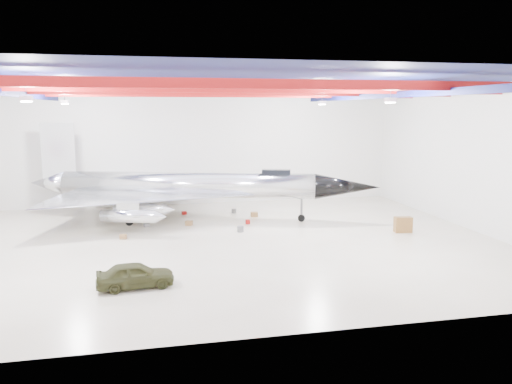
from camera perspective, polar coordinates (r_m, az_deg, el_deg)
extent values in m
plane|color=#C2B49A|center=(35.00, -5.12, -5.77)|extent=(40.00, 40.00, 0.00)
plane|color=silver|center=(48.84, -7.35, 5.07)|extent=(40.00, 0.00, 40.00)
plane|color=silver|center=(41.38, 23.48, 3.59)|extent=(0.00, 30.00, 30.00)
plane|color=#0A0F38|center=(33.82, -5.40, 12.52)|extent=(40.00, 40.00, 0.00)
cube|color=maroon|center=(24.89, -2.92, 12.28)|extent=(39.50, 0.25, 0.50)
cube|color=maroon|center=(30.82, -4.72, 11.72)|extent=(39.50, 0.25, 0.50)
cube|color=maroon|center=(36.78, -5.94, 11.33)|extent=(39.50, 0.25, 0.50)
cube|color=maroon|center=(42.74, -6.81, 11.04)|extent=(39.50, 0.25, 0.50)
cube|color=#0B1046|center=(34.51, -25.91, 10.07)|extent=(0.25, 29.50, 0.40)
cube|color=#0B1046|center=(37.15, 13.67, 10.63)|extent=(0.25, 29.50, 0.40)
cube|color=silver|center=(28.20, -24.76, 9.68)|extent=(0.55, 0.55, 0.25)
cube|color=silver|center=(30.88, 15.10, 10.12)|extent=(0.55, 0.55, 0.25)
cube|color=silver|center=(40.01, -21.00, 9.60)|extent=(0.55, 0.55, 0.25)
cube|color=silver|center=(41.93, 7.55, 10.10)|extent=(0.55, 0.55, 0.25)
cylinder|color=silver|center=(41.85, -7.80, 0.81)|extent=(20.73, 8.10, 2.10)
cone|color=black|center=(41.04, 10.41, 0.57)|extent=(5.64, 3.53, 2.10)
cone|color=silver|center=(46.02, -22.65, 0.95)|extent=(3.63, 2.92, 2.10)
cube|color=silver|center=(45.25, -21.68, 4.36)|extent=(2.85, 0.97, 4.73)
cube|color=black|center=(40.73, 2.33, 2.22)|extent=(2.46, 1.47, 0.53)
cylinder|color=silver|center=(37.50, -14.38, -2.69)|extent=(4.10, 2.06, 0.95)
cylinder|color=silver|center=(39.93, -13.16, -1.91)|extent=(4.10, 2.06, 0.95)
cylinder|color=silver|center=(45.87, -10.75, -0.37)|extent=(4.10, 2.06, 0.95)
cylinder|color=silver|center=(48.37, -9.92, 0.16)|extent=(4.10, 2.06, 0.95)
cylinder|color=#59595B|center=(41.20, 5.22, -2.10)|extent=(0.19, 0.19, 1.89)
cylinder|color=black|center=(41.33, 5.21, -2.98)|extent=(0.63, 0.39, 0.59)
cylinder|color=#59595B|center=(40.86, -14.31, -2.45)|extent=(0.19, 0.19, 1.89)
cylinder|color=black|center=(40.99, -14.27, -3.34)|extent=(0.63, 0.39, 0.59)
cylinder|color=#59595B|center=(45.76, -12.17, -1.11)|extent=(0.19, 0.19, 1.89)
cylinder|color=black|center=(45.88, -12.14, -1.91)|extent=(0.63, 0.39, 0.59)
imported|color=#313319|center=(26.93, -13.62, -9.20)|extent=(4.10, 1.98, 1.35)
cube|color=brown|center=(39.15, 16.45, -3.60)|extent=(1.35, 0.79, 1.18)
cube|color=olive|center=(36.99, -14.93, -4.96)|extent=(0.52, 0.44, 0.33)
cube|color=#9D110F|center=(44.43, -8.21, -2.37)|extent=(0.46, 0.39, 0.28)
cylinder|color=#59595B|center=(37.77, -1.80, -4.25)|extent=(0.62, 0.62, 0.45)
cube|color=olive|center=(43.01, -0.20, -2.58)|extent=(0.59, 0.48, 0.40)
cube|color=#59595B|center=(40.32, -12.40, -3.71)|extent=(0.49, 0.44, 0.28)
cylinder|color=#9D110F|center=(40.39, -0.94, -3.41)|extent=(0.50, 0.50, 0.35)
cube|color=olive|center=(40.21, -7.67, -3.54)|extent=(0.65, 0.59, 0.37)
cylinder|color=#59595B|center=(44.57, -2.54, -2.17)|extent=(0.52, 0.52, 0.38)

